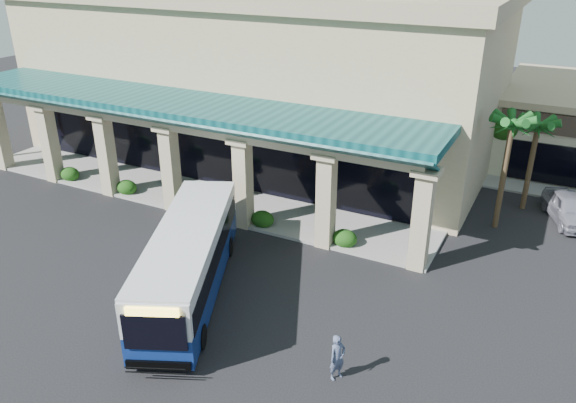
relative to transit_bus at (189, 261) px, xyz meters
The scene contains 9 objects.
ground 2.56m from the transit_bus, 28.61° to the left, with size 110.00×110.00×0.00m, color black.
main_building 18.56m from the transit_bus, 109.94° to the left, with size 30.80×14.80×11.35m, color #C1B28A, non-canonical shape.
arcade 10.04m from the transit_bus, 128.33° to the left, with size 30.00×6.20×5.70m, color #0B3D42, non-canonical shape.
palm_0 15.94m from the transit_bus, 49.27° to the left, with size 2.40×2.40×6.60m, color #144D19, non-canonical shape.
palm_1 18.85m from the transit_bus, 52.93° to the left, with size 2.40×2.40×5.80m, color #144D19, non-canonical shape.
broadleaf_tree 22.09m from the transit_bus, 64.98° to the left, with size 2.60×2.60×4.81m, color #18420F, non-canonical shape.
transit_bus is the anchor object (origin of this frame).
pedestrian 7.63m from the transit_bus, 14.80° to the right, with size 0.61×0.40×1.68m, color #4D5878.
car_silver 19.78m from the transit_bus, 46.66° to the left, with size 1.74×4.33×1.48m, color #9D9BAC.
Camera 1 is at (10.73, -16.70, 13.22)m, focal length 35.00 mm.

